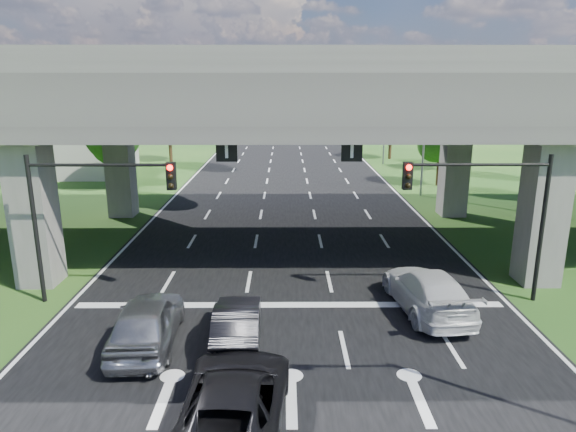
{
  "coord_description": "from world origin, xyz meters",
  "views": [
    {
      "loc": [
        -0.17,
        -15.43,
        8.67
      ],
      "look_at": [
        -0.04,
        7.01,
        2.79
      ],
      "focal_mm": 32.0,
      "sensor_mm": 36.0,
      "label": 1
    }
  ],
  "objects_px": {
    "streetlight_far": "(420,120)",
    "car_trailing": "(234,402)",
    "signal_right": "(491,201)",
    "signal_left": "(88,201)",
    "streetlight_beyond": "(382,109)",
    "car_silver": "(147,321)",
    "car_white": "(427,291)",
    "car_dark": "(237,323)"
  },
  "relations": [
    {
      "from": "streetlight_far",
      "to": "car_trailing",
      "type": "relative_size",
      "value": 1.76
    },
    {
      "from": "signal_right",
      "to": "signal_left",
      "type": "distance_m",
      "value": 15.65
    },
    {
      "from": "streetlight_beyond",
      "to": "car_silver",
      "type": "bearing_deg",
      "value": -110.62
    },
    {
      "from": "signal_right",
      "to": "car_white",
      "type": "height_order",
      "value": "signal_right"
    },
    {
      "from": "car_white",
      "to": "car_trailing",
      "type": "xyz_separation_m",
      "value": [
        -6.8,
        -7.09,
        -0.02
      ]
    },
    {
      "from": "car_dark",
      "to": "car_trailing",
      "type": "xyz_separation_m",
      "value": [
        0.34,
        -4.53,
        0.07
      ]
    },
    {
      "from": "car_trailing",
      "to": "signal_left",
      "type": "bearing_deg",
      "value": -48.93
    },
    {
      "from": "signal_right",
      "to": "streetlight_beyond",
      "type": "xyz_separation_m",
      "value": [
        2.27,
        36.06,
        1.66
      ]
    },
    {
      "from": "streetlight_beyond",
      "to": "car_silver",
      "type": "relative_size",
      "value": 1.99
    },
    {
      "from": "signal_right",
      "to": "car_dark",
      "type": "relative_size",
      "value": 1.38
    },
    {
      "from": "car_dark",
      "to": "car_white",
      "type": "relative_size",
      "value": 0.78
    },
    {
      "from": "streetlight_far",
      "to": "car_silver",
      "type": "distance_m",
      "value": 28.4
    },
    {
      "from": "car_trailing",
      "to": "car_silver",
      "type": "bearing_deg",
      "value": -50.19
    },
    {
      "from": "streetlight_far",
      "to": "signal_right",
      "type": "bearing_deg",
      "value": -96.47
    },
    {
      "from": "car_dark",
      "to": "streetlight_far",
      "type": "bearing_deg",
      "value": -118.79
    },
    {
      "from": "signal_left",
      "to": "car_dark",
      "type": "xyz_separation_m",
      "value": [
        6.02,
        -3.5,
        -3.44
      ]
    },
    {
      "from": "signal_left",
      "to": "streetlight_far",
      "type": "xyz_separation_m",
      "value": [
        17.92,
        20.06,
        1.66
      ]
    },
    {
      "from": "signal_right",
      "to": "signal_left",
      "type": "xyz_separation_m",
      "value": [
        -15.65,
        0.0,
        0.0
      ]
    },
    {
      "from": "car_trailing",
      "to": "streetlight_beyond",
      "type": "bearing_deg",
      "value": -102.01
    },
    {
      "from": "car_silver",
      "to": "streetlight_far",
      "type": "bearing_deg",
      "value": -125.42
    },
    {
      "from": "signal_right",
      "to": "streetlight_far",
      "type": "height_order",
      "value": "streetlight_far"
    },
    {
      "from": "car_white",
      "to": "car_trailing",
      "type": "bearing_deg",
      "value": 40.13
    },
    {
      "from": "car_silver",
      "to": "streetlight_beyond",
      "type": "bearing_deg",
      "value": -113.79
    },
    {
      "from": "car_dark",
      "to": "signal_left",
      "type": "bearing_deg",
      "value": -32.13
    },
    {
      "from": "streetlight_far",
      "to": "streetlight_beyond",
      "type": "height_order",
      "value": "same"
    },
    {
      "from": "streetlight_far",
      "to": "car_silver",
      "type": "relative_size",
      "value": 1.99
    },
    {
      "from": "car_white",
      "to": "car_dark",
      "type": "bearing_deg",
      "value": 13.65
    },
    {
      "from": "signal_left",
      "to": "car_white",
      "type": "xyz_separation_m",
      "value": [
        13.16,
        -0.94,
        -3.34
      ]
    },
    {
      "from": "streetlight_far",
      "to": "car_white",
      "type": "xyz_separation_m",
      "value": [
        -4.76,
        -21.0,
        -5.0
      ]
    },
    {
      "from": "signal_left",
      "to": "car_dark",
      "type": "height_order",
      "value": "signal_left"
    },
    {
      "from": "signal_right",
      "to": "car_trailing",
      "type": "bearing_deg",
      "value": -139.17
    },
    {
      "from": "car_dark",
      "to": "car_trailing",
      "type": "distance_m",
      "value": 4.54
    },
    {
      "from": "car_silver",
      "to": "car_dark",
      "type": "bearing_deg",
      "value": 178.7
    },
    {
      "from": "signal_right",
      "to": "car_white",
      "type": "xyz_separation_m",
      "value": [
        -2.49,
        -0.94,
        -3.34
      ]
    },
    {
      "from": "signal_right",
      "to": "streetlight_beyond",
      "type": "distance_m",
      "value": 36.17
    },
    {
      "from": "car_silver",
      "to": "car_trailing",
      "type": "height_order",
      "value": "car_silver"
    },
    {
      "from": "streetlight_far",
      "to": "streetlight_beyond",
      "type": "relative_size",
      "value": 1.0
    },
    {
      "from": "signal_left",
      "to": "car_silver",
      "type": "relative_size",
      "value": 1.2
    },
    {
      "from": "streetlight_far",
      "to": "car_silver",
      "type": "xyz_separation_m",
      "value": [
        -14.92,
        -23.65,
        -4.96
      ]
    },
    {
      "from": "streetlight_beyond",
      "to": "car_dark",
      "type": "xyz_separation_m",
      "value": [
        -11.9,
        -39.55,
        -5.1
      ]
    },
    {
      "from": "car_dark",
      "to": "car_white",
      "type": "height_order",
      "value": "car_white"
    },
    {
      "from": "car_silver",
      "to": "car_trailing",
      "type": "bearing_deg",
      "value": 123.94
    }
  ]
}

